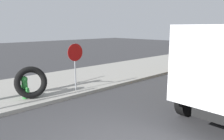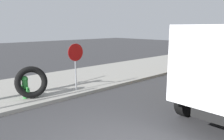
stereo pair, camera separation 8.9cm
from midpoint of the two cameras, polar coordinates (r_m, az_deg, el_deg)
sidewalk_curb at (r=11.06m, az=-24.84°, el=-5.24°), size 36.00×5.00×0.15m
fire_hydrant at (r=9.58m, az=-21.27°, el=-3.91°), size 0.26×0.59×0.90m
loose_tire at (r=9.50m, az=-19.89°, el=-2.93°), size 1.34×0.78×1.28m
stop_sign at (r=10.01m, az=-9.46°, el=2.91°), size 0.76×0.08×2.08m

